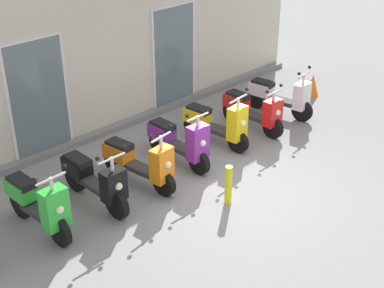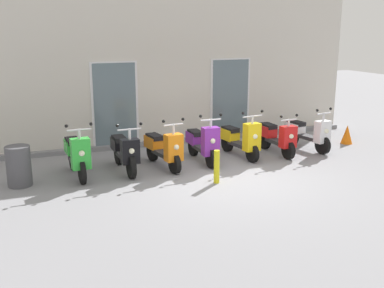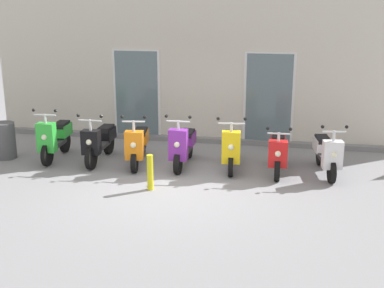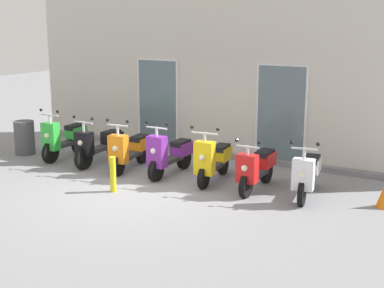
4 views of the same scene
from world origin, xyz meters
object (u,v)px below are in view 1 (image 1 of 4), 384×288
Objects in this scene: scooter_purple at (179,141)px; scooter_white at (280,95)px; scooter_green at (38,204)px; scooter_black at (94,180)px; scooter_red at (253,110)px; traffic_cone at (313,85)px; scooter_orange at (139,162)px; curb_bollard at (228,185)px; scooter_yellow at (217,123)px.

scooter_purple is 0.99× the size of scooter_white.
scooter_green is at bearing -178.90° from scooter_white.
scooter_black is 3.94m from scooter_red.
scooter_purple is 4.45m from traffic_cone.
scooter_red is at bearing -175.20° from traffic_cone.
scooter_green is 0.93× the size of scooter_black.
scooter_orange is 1.01× the size of scooter_purple.
scooter_green is 3.00× the size of traffic_cone.
scooter_red is 2.19× the size of curb_bollard.
scooter_black is at bearing -178.31° from traffic_cone.
scooter_white is 3.72m from curb_bollard.
scooter_green is at bearing -178.75° from scooter_purple.
scooter_purple reaches higher than scooter_red.
curb_bollard is (2.62, -1.47, -0.16)m from scooter_green.
scooter_orange is at bearing -177.12° from scooter_yellow.
scooter_purple is at bearing 0.45° from scooter_black.
scooter_green is at bearing -177.29° from scooter_black.
scooter_red is at bearing -175.43° from scooter_white.
scooter_yellow is 1.00m from scooter_red.
scooter_black is 4.94m from scooter_white.
scooter_green is 4.99m from scooter_red.
scooter_black is 2.19m from curb_bollard.
traffic_cone is (6.34, 0.19, -0.20)m from scooter_black.
scooter_orange is 1.03× the size of scooter_yellow.
scooter_white reaches higher than traffic_cone.
scooter_black is at bearing 2.71° from scooter_green.
scooter_black is 1.06× the size of scooter_purple.
curb_bollard is 1.35× the size of traffic_cone.
scooter_green is at bearing 179.93° from scooter_orange.
scooter_orange reaches higher than traffic_cone.
scooter_red is at bearing -0.84° from scooter_purple.
traffic_cone is (1.40, 0.12, -0.20)m from scooter_white.
scooter_yellow is (2.04, 0.10, 0.02)m from scooter_orange.
curb_bollard is at bearing -131.11° from scooter_yellow.
scooter_purple is 2.03m from scooter_red.
scooter_black is 1.05× the size of scooter_white.
scooter_black is 2.39× the size of curb_bollard.
scooter_black is 1.90m from scooter_purple.
scooter_black is at bearing -179.25° from scooter_white.
scooter_purple is 2.25× the size of curb_bollard.
scooter_red is 2.42m from traffic_cone.
scooter_orange is 2.29× the size of curb_bollard.
scooter_purple is 1.01× the size of scooter_yellow.
scooter_black is at bearing -179.55° from scooter_purple.
curb_bollard is (-1.37, -1.57, -0.12)m from scooter_yellow.
scooter_yellow is at bearing 1.98° from scooter_purple.
scooter_white is at bearing -175.04° from traffic_cone.
scooter_orange reaches higher than scooter_black.
curb_bollard is at bearing -160.34° from traffic_cone.
scooter_black is 2.94m from scooter_yellow.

